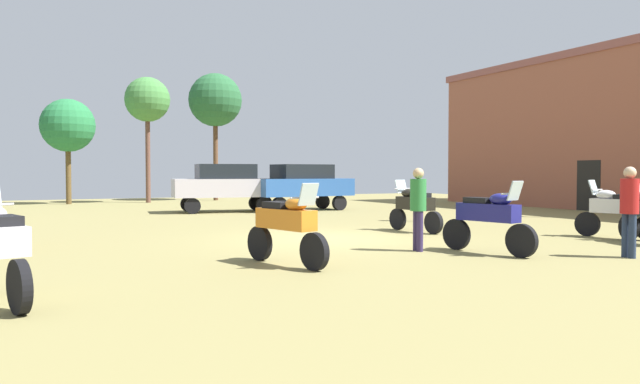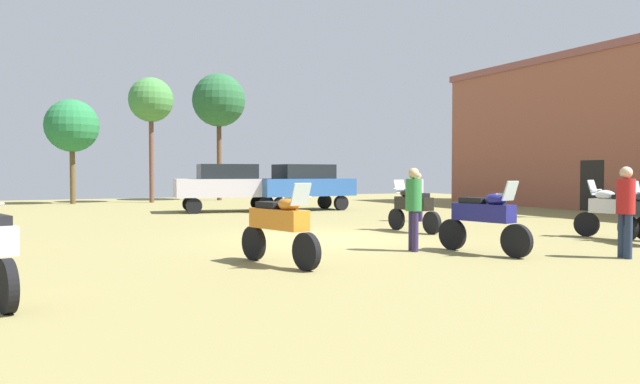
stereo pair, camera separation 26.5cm
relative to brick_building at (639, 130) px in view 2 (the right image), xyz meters
name	(u,v)px [view 2 (the right image)]	position (x,y,z in m)	size (l,w,h in m)	color
ground_plane	(323,239)	(-18.00, -4.55, -3.57)	(44.00, 52.00, 0.02)	olive
brick_building	(639,130)	(0.00, 0.00, 0.00)	(6.12, 19.36, 7.14)	#9A543F
motorcycle_1	(615,210)	(-11.43, -7.75, -2.84)	(0.82, 2.04, 1.47)	black
motorcycle_2	(484,218)	(-16.27, -8.50, -2.82)	(0.75, 2.21, 1.50)	black
motorcycle_3	(279,225)	(-20.59, -8.08, -2.83)	(0.79, 2.19, 1.48)	black
motorcycle_5	(413,206)	(-15.00, -4.12, -2.85)	(0.63, 2.08, 1.45)	black
car_2	(227,184)	(-17.25, 6.18, -2.39)	(4.50, 2.34, 2.00)	black
car_3	(304,184)	(-13.96, 5.67, -2.39)	(4.41, 2.10, 2.00)	black
person_1	(414,203)	(-17.34, -7.55, -2.53)	(0.40, 0.40, 1.76)	#30254C
person_2	(418,193)	(-12.83, -1.26, -2.60)	(0.48, 0.48, 1.65)	#31244D
person_3	(626,205)	(-14.24, -10.18, -2.51)	(0.39, 0.39, 1.78)	#212E47
tree_1	(72,126)	(-22.73, 15.73, 0.51)	(2.75, 2.75, 5.47)	brown
tree_2	(219,101)	(-14.62, 16.52, 2.33)	(3.13, 3.13, 7.49)	brown
tree_4	(151,101)	(-18.74, 15.42, 1.99)	(2.42, 2.42, 6.82)	brown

